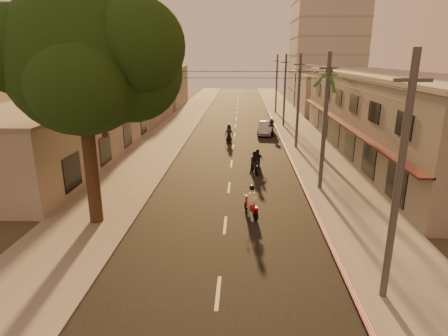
% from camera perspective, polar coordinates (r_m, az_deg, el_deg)
% --- Properties ---
extents(ground, '(160.00, 160.00, 0.00)m').
position_cam_1_polar(ground, '(18.55, -0.12, -11.37)').
color(ground, '#383023').
rests_on(ground, ground).
extents(road, '(10.00, 140.00, 0.02)m').
position_cam_1_polar(road, '(37.39, 1.41, 3.20)').
color(road, black).
rests_on(road, ground).
extents(sidewalk_right, '(5.00, 140.00, 0.12)m').
position_cam_1_polar(sidewalk_right, '(37.96, 12.82, 3.06)').
color(sidewalk_right, slate).
rests_on(sidewalk_right, ground).
extents(sidewalk_left, '(5.00, 140.00, 0.12)m').
position_cam_1_polar(sidewalk_left, '(38.29, -9.90, 3.35)').
color(sidewalk_left, slate).
rests_on(sidewalk_left, ground).
extents(curb_stripe, '(0.20, 60.00, 0.20)m').
position_cam_1_polar(curb_stripe, '(32.80, 10.14, 1.17)').
color(curb_stripe, red).
rests_on(curb_stripe, ground).
extents(shophouse_row, '(8.80, 34.20, 7.30)m').
position_cam_1_polar(shophouse_row, '(37.13, 23.64, 7.44)').
color(shophouse_row, gray).
rests_on(shophouse_row, ground).
extents(left_building, '(8.20, 24.20, 5.20)m').
position_cam_1_polar(left_building, '(34.32, -22.96, 5.08)').
color(left_building, '#A09A91').
rests_on(left_building, ground).
extents(distant_tower, '(12.10, 12.10, 28.00)m').
position_cam_1_polar(distant_tower, '(74.12, 15.53, 20.19)').
color(distant_tower, '#B7B5B2').
rests_on(distant_tower, ground).
extents(broadleaf_tree, '(9.60, 8.70, 12.10)m').
position_cam_1_polar(broadleaf_tree, '(19.94, -19.85, 15.02)').
color(broadleaf_tree, black).
rests_on(broadleaf_tree, ground).
extents(palm_tree, '(5.00, 5.00, 8.20)m').
position_cam_1_polar(palm_tree, '(33.18, 15.67, 13.36)').
color(palm_tree, black).
rests_on(palm_tree, ground).
extents(utility_poles, '(1.20, 48.26, 9.00)m').
position_cam_1_polar(utility_poles, '(36.81, 11.43, 12.95)').
color(utility_poles, '#38383A').
rests_on(utility_poles, ground).
extents(filler_right, '(8.00, 14.00, 6.00)m').
position_cam_1_polar(filler_right, '(63.01, 15.08, 10.91)').
color(filler_right, '#A09A91').
rests_on(filler_right, ground).
extents(filler_left_near, '(8.00, 14.00, 4.40)m').
position_cam_1_polar(filler_left_near, '(52.89, -13.73, 9.12)').
color(filler_left_near, '#A09A91').
rests_on(filler_left_near, ground).
extents(filler_left_far, '(8.00, 14.00, 7.00)m').
position_cam_1_polar(filler_left_far, '(70.14, -9.69, 12.18)').
color(filler_left_far, '#A09A91').
rests_on(filler_left_far, ground).
extents(scooter_red, '(1.02, 1.81, 1.87)m').
position_cam_1_polar(scooter_red, '(21.17, 4.24, -5.26)').
color(scooter_red, black).
rests_on(scooter_red, ground).
extents(scooter_mid_a, '(1.15, 1.83, 1.83)m').
position_cam_1_polar(scooter_mid_a, '(28.82, 4.72, 0.73)').
color(scooter_mid_a, black).
rests_on(scooter_mid_a, ground).
extents(scooter_mid_b, '(1.08, 1.65, 1.65)m').
position_cam_1_polar(scooter_mid_b, '(30.12, 5.12, 1.25)').
color(scooter_mid_b, black).
rests_on(scooter_mid_b, ground).
extents(scooter_far_a, '(0.92, 1.94, 1.91)m').
position_cam_1_polar(scooter_far_a, '(39.51, 0.76, 5.18)').
color(scooter_far_a, black).
rests_on(scooter_far_a, ground).
extents(scooter_far_b, '(1.35, 1.99, 1.96)m').
position_cam_1_polar(scooter_far_b, '(42.91, 7.25, 6.03)').
color(scooter_far_b, black).
rests_on(scooter_far_b, ground).
extents(parked_car, '(2.81, 4.93, 1.48)m').
position_cam_1_polar(parked_car, '(43.74, 6.37, 6.06)').
color(parked_car, '#A6AAAE').
rests_on(parked_car, ground).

